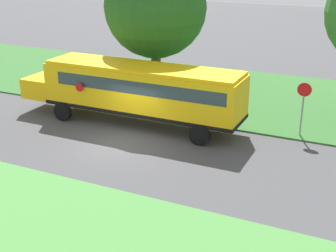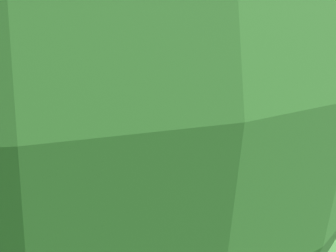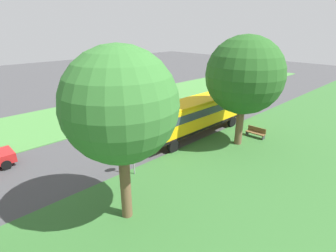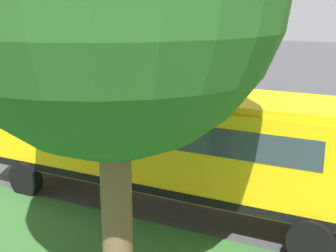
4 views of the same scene
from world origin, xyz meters
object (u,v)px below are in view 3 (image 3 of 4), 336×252
(pickup_truck, at_px, (229,89))
(stop_sign, at_px, (133,151))
(oak_tree_roadside_mid, at_px, (123,104))
(oak_tree_beside_bus, at_px, (243,76))
(park_bench, at_px, (256,132))
(school_bus, at_px, (195,114))

(pickup_truck, bearing_deg, stop_sign, 108.78)
(pickup_truck, relative_size, stop_sign, 1.97)
(oak_tree_roadside_mid, bearing_deg, pickup_truck, -66.76)
(oak_tree_beside_bus, xyz_separation_m, stop_sign, (1.97, 8.80, -3.81))
(oak_tree_beside_bus, bearing_deg, pickup_truck, -53.80)
(oak_tree_roadside_mid, bearing_deg, park_bench, -87.13)
(school_bus, xyz_separation_m, stop_sign, (-1.82, 8.05, -0.19))
(pickup_truck, relative_size, park_bench, 3.33)
(oak_tree_roadside_mid, distance_m, stop_sign, 5.73)
(oak_tree_roadside_mid, height_order, stop_sign, oak_tree_roadside_mid)
(school_bus, height_order, pickup_truck, school_bus)
(school_bus, bearing_deg, oak_tree_beside_bus, -168.80)
(stop_sign, bearing_deg, school_bus, -77.23)
(school_bus, relative_size, oak_tree_roadside_mid, 1.48)
(school_bus, relative_size, park_bench, 7.66)
(oak_tree_roadside_mid, xyz_separation_m, park_bench, (0.69, -13.79, -5.39))
(pickup_truck, height_order, stop_sign, stop_sign)
(oak_tree_beside_bus, bearing_deg, park_bench, -98.61)
(stop_sign, bearing_deg, oak_tree_beside_bus, -102.60)
(park_bench, bearing_deg, oak_tree_roadside_mid, 92.87)
(school_bus, height_order, oak_tree_beside_bus, oak_tree_beside_bus)
(stop_sign, xyz_separation_m, park_bench, (-2.33, -11.21, -1.26))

